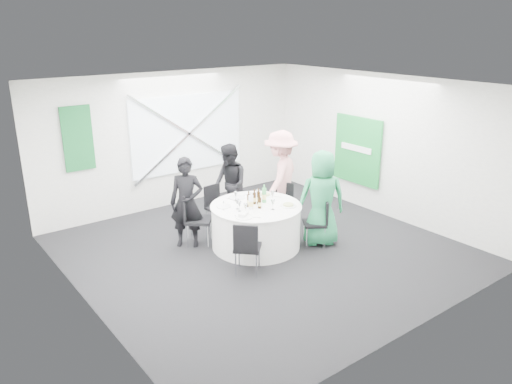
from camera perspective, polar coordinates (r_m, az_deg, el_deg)
floor at (r=8.63m, az=0.81°, el=-6.65°), size 6.00×6.00×0.00m
ceiling at (r=7.85m, az=0.90°, el=12.17°), size 6.00×6.00×0.00m
wall_back at (r=10.57m, az=-9.27°, el=5.94°), size 6.00×0.00×6.00m
wall_front at (r=6.18m, az=18.30°, el=-4.07°), size 6.00×0.00×6.00m
wall_left at (r=6.79m, az=-19.51°, el=-2.15°), size 0.00×6.00×6.00m
wall_right at (r=10.19m, az=14.31°, el=5.12°), size 0.00×6.00×6.00m
window_panel at (r=10.66m, az=-7.77°, el=6.67°), size 2.60×0.03×1.60m
window_brace_a at (r=10.62m, az=-7.66°, el=6.63°), size 2.63×0.05×1.84m
window_brace_b at (r=10.62m, az=-7.66°, el=6.63°), size 2.63×0.05×1.84m
green_banner at (r=9.71m, az=-19.69°, el=5.77°), size 0.55×0.04×1.20m
green_sign at (r=10.57m, az=11.50°, el=4.68°), size 0.05×1.20×1.40m
banquet_table at (r=8.62m, az=0.00°, el=-3.90°), size 1.56×1.56×0.76m
chair_back at (r=9.40m, az=-4.65°, el=-1.33°), size 0.40×0.41×0.83m
chair_back_left at (r=8.69m, az=-7.14°, el=-2.61°), size 0.61×0.61×0.95m
chair_back_right at (r=9.46m, az=2.99°, el=-1.09°), size 0.51×0.51×0.85m
chair_front_right at (r=8.70m, az=7.24°, el=-3.09°), size 0.53×0.53×0.83m
chair_front_left at (r=7.61m, az=-1.07°, el=-6.04°), size 0.56×0.56×0.87m
person_man_back_left at (r=8.60m, az=-7.92°, el=-1.20°), size 0.68×0.66×1.58m
person_man_back at (r=9.49m, az=-3.05°, el=0.82°), size 0.57×0.83×1.57m
person_woman_pink at (r=9.57m, az=2.82°, el=1.72°), size 1.28×1.06×1.80m
person_woman_green at (r=8.65m, az=7.51°, el=-0.72°), size 0.98×0.88×1.68m
plate_back at (r=8.83m, az=-2.19°, el=-0.64°), size 0.29×0.29×0.01m
plate_back_left at (r=8.43m, az=-3.70°, el=-1.64°), size 0.25×0.25×0.01m
plate_back_right at (r=8.94m, az=1.06°, el=-0.34°), size 0.27×0.27×0.04m
plate_front_right at (r=8.46m, az=3.72°, el=-1.52°), size 0.27×0.27×0.04m
plate_front_left at (r=7.96m, az=-1.37°, el=-2.87°), size 0.28×0.28×0.01m
napkin at (r=7.99m, az=-1.47°, el=-2.54°), size 0.21×0.19×0.05m
beer_bottle_a at (r=8.38m, az=-0.83°, el=-1.01°), size 0.06×0.06×0.27m
beer_bottle_b at (r=8.52m, az=-0.19°, el=-0.73°), size 0.06×0.06×0.26m
beer_bottle_c at (r=8.51m, az=0.29°, el=-0.69°), size 0.06×0.06×0.28m
beer_bottle_d at (r=8.32m, az=0.41°, el=-1.26°), size 0.06×0.06×0.25m
green_water_bottle at (r=8.58m, az=0.93°, el=-0.38°), size 0.08×0.08×0.32m
clear_water_bottle at (r=8.27m, az=-0.59°, el=-1.19°), size 0.08×0.08×0.30m
wine_glass_a at (r=8.08m, az=-1.19°, el=-1.63°), size 0.07×0.07×0.17m
wine_glass_b at (r=8.75m, az=0.22°, el=-0.00°), size 0.07×0.07×0.17m
wine_glass_c at (r=8.26m, az=1.95°, el=-1.19°), size 0.07×0.07×0.17m
wine_glass_d at (r=8.28m, az=-2.17°, el=-1.14°), size 0.07×0.07×0.17m
wine_glass_e at (r=8.18m, az=-1.91°, el=-1.38°), size 0.07×0.07×0.17m
wine_glass_f at (r=8.68m, az=1.91°, el=-0.18°), size 0.07×0.07×0.17m
wine_glass_g at (r=8.64m, az=-2.34°, el=-0.27°), size 0.07×0.07×0.17m
fork_a at (r=8.01m, az=-2.02°, el=-2.76°), size 0.11×0.12×0.01m
knife_a at (r=7.94m, az=0.12°, el=-2.95°), size 0.10×0.13×0.01m
fork_b at (r=8.89m, az=2.44°, el=-0.55°), size 0.09×0.14×0.01m
knife_b at (r=9.01m, az=0.53°, el=-0.26°), size 0.08×0.14×0.01m
fork_c at (r=8.62m, az=-3.72°, el=-1.20°), size 0.10×0.13×0.01m
knife_c at (r=8.31m, az=-3.75°, el=-1.97°), size 0.10×0.13×0.01m
fork_d at (r=9.00m, az=-1.09°, el=-0.31°), size 0.15×0.02×0.01m
knife_d at (r=8.82m, az=-2.94°, el=-0.72°), size 0.15×0.02×0.01m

